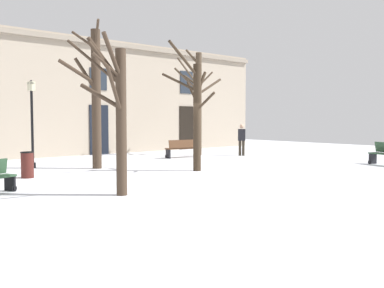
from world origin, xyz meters
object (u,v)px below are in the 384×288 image
at_px(person_crossing_plaza, 242,138).
at_px(streetlamp, 32,114).
at_px(tree_near_facade, 95,96).
at_px(bench_by_litter_bin, 183,148).
at_px(litter_bin, 27,165).
at_px(tree_right_of_center, 198,99).
at_px(tree_left_of_center, 118,111).
at_px(tree_foreground, 196,112).

bearing_deg(person_crossing_plaza, streetlamp, -139.09).
relative_size(tree_near_facade, streetlamp, 1.61).
distance_m(streetlamp, bench_by_litter_bin, 7.46).
bearing_deg(litter_bin, tree_right_of_center, 16.22).
xyz_separation_m(tree_near_facade, streetlamp, (-1.77, 1.84, -0.69)).
bearing_deg(person_crossing_plaza, litter_bin, -124.46).
height_order(litter_bin, person_crossing_plaza, person_crossing_plaza).
height_order(tree_left_of_center, streetlamp, tree_left_of_center).
height_order(tree_foreground, bench_by_litter_bin, tree_foreground).
bearing_deg(tree_right_of_center, tree_left_of_center, -141.06).
relative_size(tree_left_of_center, streetlamp, 1.15).
xyz_separation_m(streetlamp, person_crossing_plaza, (10.31, -1.61, -1.22)).
relative_size(streetlamp, bench_by_litter_bin, 1.86).
xyz_separation_m(tree_near_facade, person_crossing_plaza, (8.54, 0.22, -1.91)).
bearing_deg(tree_foreground, litter_bin, 158.14).
bearing_deg(tree_right_of_center, tree_near_facade, -164.29).
distance_m(tree_near_facade, streetlamp, 2.64).
distance_m(tree_left_of_center, streetlamp, 7.49).
distance_m(tree_right_of_center, streetlamp, 8.88).
bearing_deg(bench_by_litter_bin, streetlamp, 4.37).
height_order(tree_near_facade, streetlamp, tree_near_facade).
bearing_deg(streetlamp, tree_right_of_center, 0.97).
height_order(bench_by_litter_bin, person_crossing_plaza, person_crossing_plaza).
bearing_deg(tree_foreground, person_crossing_plaza, 28.71).
distance_m(litter_bin, bench_by_litter_bin, 8.74).
bearing_deg(tree_near_facade, bench_by_litter_bin, 13.38).
relative_size(litter_bin, bench_by_litter_bin, 0.46).
height_order(tree_foreground, tree_near_facade, tree_near_facade).
bearing_deg(streetlamp, litter_bin, -113.30).
bearing_deg(tree_foreground, tree_right_of_center, 47.85).
bearing_deg(tree_left_of_center, tree_near_facade, 67.33).
xyz_separation_m(tree_near_facade, litter_bin, (-2.96, -0.93, -2.38)).
bearing_deg(tree_left_of_center, streetlamp, 85.55).
bearing_deg(tree_right_of_center, person_crossing_plaza, -50.24).
relative_size(tree_near_facade, litter_bin, 6.48).
relative_size(tree_right_of_center, bench_by_litter_bin, 3.01).
bearing_deg(tree_foreground, tree_near_facade, 128.39).
distance_m(tree_foreground, person_crossing_plaza, 7.05).
distance_m(streetlamp, person_crossing_plaza, 10.51).
relative_size(tree_left_of_center, tree_right_of_center, 0.71).
height_order(tree_foreground, litter_bin, tree_foreground).
bearing_deg(litter_bin, tree_near_facade, 17.44).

